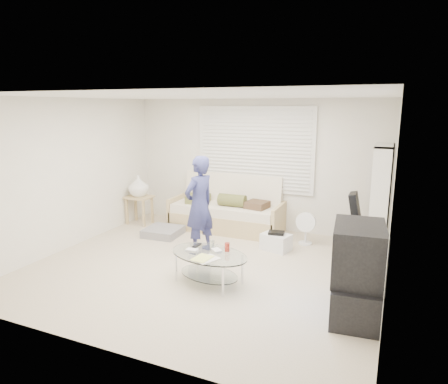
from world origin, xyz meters
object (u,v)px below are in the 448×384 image
at_px(bookshelf, 380,201).
at_px(coffee_table, 209,259).
at_px(tv_unit, 357,272).
at_px(futon_sofa, 227,212).

relative_size(bookshelf, coffee_table, 1.40).
bearing_deg(bookshelf, tv_unit, -93.32).
relative_size(bookshelf, tv_unit, 1.65).
relative_size(futon_sofa, coffee_table, 1.71).
relative_size(futon_sofa, bookshelf, 1.22).
relative_size(futon_sofa, tv_unit, 2.02).
distance_m(bookshelf, tv_unit, 2.19).
xyz_separation_m(tv_unit, coffee_table, (-1.91, 0.09, -0.18)).
height_order(bookshelf, coffee_table, bookshelf).
xyz_separation_m(futon_sofa, tv_unit, (2.63, -2.42, 0.17)).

